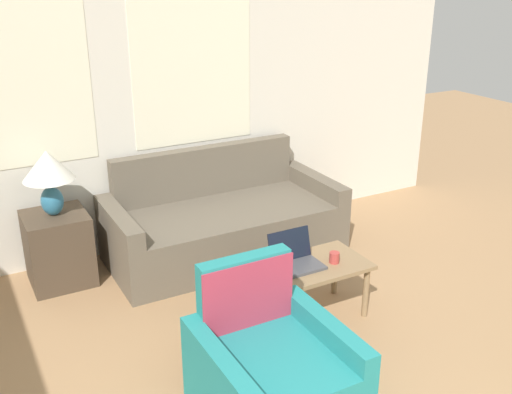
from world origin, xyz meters
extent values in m
cube|color=silver|center=(0.00, 4.13, 1.30)|extent=(6.73, 0.05, 2.60)
cube|color=white|center=(-0.80, 4.11, 1.55)|extent=(1.10, 0.01, 1.30)
cube|color=white|center=(0.63, 4.11, 1.55)|extent=(1.10, 0.01, 1.30)
cube|color=#665B4C|center=(0.66, 3.58, 0.22)|extent=(1.72, 0.93, 0.44)
cube|color=#665B4C|center=(0.66, 3.99, 0.44)|extent=(1.72, 0.12, 0.88)
cube|color=#665B4C|center=(-0.27, 3.58, 0.29)|extent=(0.14, 0.93, 0.59)
cube|color=#665B4C|center=(1.59, 3.58, 0.29)|extent=(0.14, 0.93, 0.59)
cube|color=teal|center=(-0.02, 1.57, 0.23)|extent=(0.55, 0.80, 0.46)
cube|color=teal|center=(-0.02, 1.92, 0.44)|extent=(0.55, 0.10, 0.88)
cube|color=teal|center=(0.31, 1.57, 0.29)|extent=(0.10, 0.80, 0.58)
cube|color=#B23347|center=(-0.02, 1.87, 0.55)|extent=(0.57, 0.01, 0.64)
cube|color=#4C3D2D|center=(-0.71, 3.79, 0.29)|extent=(0.48, 0.48, 0.58)
ellipsoid|color=teal|center=(-0.71, 3.79, 0.70)|extent=(0.17, 0.17, 0.23)
cylinder|color=tan|center=(-0.71, 3.79, 0.84)|extent=(0.02, 0.02, 0.06)
cone|color=white|center=(-0.71, 3.79, 0.98)|extent=(0.39, 0.39, 0.23)
cube|color=#8E704C|center=(0.62, 2.39, 0.40)|extent=(1.08, 0.48, 0.03)
cylinder|color=#8E704C|center=(0.13, 2.21, 0.19)|extent=(0.04, 0.04, 0.39)
cylinder|color=#8E704C|center=(1.11, 2.21, 0.19)|extent=(0.04, 0.04, 0.39)
cylinder|color=#8E704C|center=(0.13, 2.58, 0.19)|extent=(0.04, 0.04, 0.39)
cylinder|color=#8E704C|center=(1.11, 2.58, 0.19)|extent=(0.04, 0.04, 0.39)
cube|color=#47474C|center=(0.65, 2.39, 0.43)|extent=(0.33, 0.22, 0.02)
cube|color=black|center=(0.65, 2.53, 0.54)|extent=(0.33, 0.07, 0.21)
cylinder|color=teal|center=(0.36, 2.28, 0.46)|extent=(0.10, 0.10, 0.08)
cylinder|color=teal|center=(0.20, 2.26, 0.46)|extent=(0.09, 0.09, 0.08)
cylinder|color=#B23D38|center=(0.92, 2.35, 0.46)|extent=(0.07, 0.07, 0.08)
camera|label=1|loc=(-1.38, -0.71, 2.39)|focal=42.00mm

